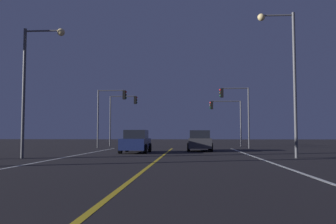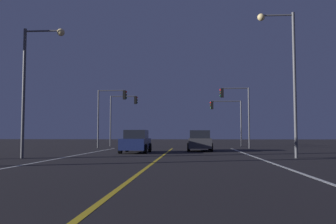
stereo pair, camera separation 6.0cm
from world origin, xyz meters
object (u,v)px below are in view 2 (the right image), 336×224
object	(u,v)px
car_oncoming	(136,142)
traffic_light_near_right	(235,104)
street_lamp_left_mid	(34,74)
traffic_light_near_left	(111,105)
traffic_light_far_left	(123,109)
traffic_light_far_right	(226,112)
street_lamp_right_far	(286,66)
car_ahead_far	(200,141)

from	to	relation	value
car_oncoming	traffic_light_near_right	size ratio (longest dim) A/B	0.72
street_lamp_left_mid	traffic_light_near_left	bearing A→B (deg)	85.67
traffic_light_near_right	traffic_light_far_left	xyz separation A→B (m)	(-12.25, 5.50, -0.06)
traffic_light_near_left	traffic_light_far_left	world-z (taller)	traffic_light_far_left
traffic_light_far_right	traffic_light_far_left	distance (m)	11.82
car_oncoming	street_lamp_right_far	world-z (taller)	street_lamp_right_far
car_oncoming	traffic_light_far_left	size ratio (longest dim) A/B	0.73
traffic_light_far_right	street_lamp_right_far	bearing A→B (deg)	94.83
traffic_light_far_left	street_lamp_right_far	bearing A→B (deg)	-55.52
car_ahead_far	street_lamp_left_mid	size ratio (longest dim) A/B	0.57
car_oncoming	traffic_light_far_right	distance (m)	16.60
traffic_light_near_left	street_lamp_right_far	size ratio (longest dim) A/B	0.68
car_ahead_far	traffic_light_near_right	size ratio (longest dim) A/B	0.72
traffic_light_near_left	street_lamp_right_far	distance (m)	19.63
car_ahead_far	traffic_light_far_left	world-z (taller)	traffic_light_far_left
car_ahead_far	traffic_light_far_right	distance (m)	11.99
car_ahead_far	traffic_light_far_right	bearing A→B (deg)	-16.27
car_ahead_far	traffic_light_near_left	size ratio (longest dim) A/B	0.74
traffic_light_near_left	car_oncoming	bearing A→B (deg)	-66.01
traffic_light_near_right	traffic_light_far_left	distance (m)	13.42
car_oncoming	traffic_light_near_right	bearing A→B (deg)	135.52
traffic_light_near_right	traffic_light_near_left	xyz separation A→B (m)	(-12.38, -0.00, -0.08)
traffic_light_near_left	traffic_light_far_left	size ratio (longest dim) A/B	1.00
traffic_light_near_left	street_lamp_left_mid	bearing A→B (deg)	-94.33
car_ahead_far	traffic_light_far_right	xyz separation A→B (m)	(3.25, 11.12, 3.08)
car_ahead_far	traffic_light_far_right	size ratio (longest dim) A/B	0.83
traffic_light_far_left	street_lamp_left_mid	size ratio (longest dim) A/B	0.77
traffic_light_far_right	street_lamp_right_far	size ratio (longest dim) A/B	0.61
traffic_light_far_left	street_lamp_right_far	distance (m)	23.82
car_oncoming	traffic_light_far_left	bearing A→B (deg)	-165.26
traffic_light_near_right	traffic_light_far_left	world-z (taller)	traffic_light_near_right
street_lamp_left_mid	car_ahead_far	bearing A→B (deg)	44.22
car_oncoming	traffic_light_far_right	bearing A→B (deg)	150.30
traffic_light_far_right	street_lamp_left_mid	distance (m)	24.52
traffic_light_far_right	traffic_light_near_left	bearing A→B (deg)	24.73
traffic_light_near_left	traffic_light_far_right	world-z (taller)	traffic_light_near_left
car_oncoming	car_ahead_far	xyz separation A→B (m)	(4.84, 3.05, 0.00)
car_oncoming	traffic_light_far_left	world-z (taller)	traffic_light_far_left
traffic_light_far_right	traffic_light_near_right	bearing A→B (deg)	94.49
car_oncoming	street_lamp_left_mid	bearing A→B (deg)	-37.48
traffic_light_far_left	traffic_light_near_left	bearing A→B (deg)	-91.36
traffic_light_far_left	traffic_light_far_right	bearing A→B (deg)	0.00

